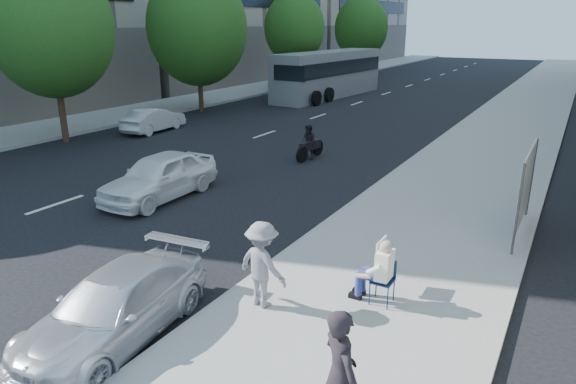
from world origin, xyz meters
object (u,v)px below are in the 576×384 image
Objects in this scene: protest_banner at (525,187)px; motorcycle at (309,144)px; jogger at (262,264)px; bus at (329,74)px; parked_sedan at (115,307)px; white_sedan_near at (159,176)px; seated_protester at (378,267)px; pedestrian_woman at (340,374)px; white_sedan_mid at (154,120)px.

protest_banner reaches higher than motorcycle.
bus is (-12.01, 28.14, 0.64)m from jogger.
bus reaches higher than parked_sedan.
jogger is 0.55× the size of protest_banner.
motorcycle reaches higher than parked_sedan.
protest_banner is 27.01m from bus.
white_sedan_near is 24.71m from bus.
motorcycle is 0.17× the size of bus.
protest_banner is (3.83, 6.26, 0.41)m from jogger.
pedestrian_woman is at bearing -77.63° from seated_protester.
motorcycle is (1.82, 6.70, -0.08)m from white_sedan_near.
bus is at bearing 117.22° from seated_protester.
white_sedan_mid is (-14.10, 11.84, -0.39)m from jogger.
bus is at bearing -100.84° from white_sedan_mid.
pedestrian_woman is at bearing -98.21° from protest_banner.
seated_protester reaches higher than motorcycle.
white_sedan_near is 2.06× the size of motorcycle.
pedestrian_woman is 11.04m from white_sedan_near.
white_sedan_mid is (-15.94, 10.63, -0.27)m from seated_protester.
motorcycle is at bearing 74.15° from white_sedan_near.
bus is (-5.57, 24.05, 0.92)m from white_sedan_near.
white_sedan_mid is (-7.67, 7.75, -0.12)m from white_sedan_near.
bus reaches higher than white_sedan_near.
bus is at bearing 120.63° from motorcycle.
parked_sedan is (-5.61, -8.26, -0.81)m from protest_banner.
pedestrian_woman is (0.76, -3.46, 0.19)m from seated_protester.
bus reaches higher than white_sedan_mid.
motorcycle is at bearing -23.80° from pedestrian_woman.
white_sedan_mid is at bearing -92.86° from bus.
bus is at bearing 102.28° from parked_sedan.
white_sedan_mid is at bearing -178.81° from motorcycle.
protest_banner is 9.61m from motorcycle.
white_sedan_near is 1.16× the size of white_sedan_mid.
white_sedan_mid is (-16.70, 14.09, -0.46)m from pedestrian_woman.
pedestrian_woman reaches higher than white_sedan_near.
jogger is 18.42m from white_sedan_mid.
protest_banner reaches higher than jogger.
seated_protester is 19.16m from white_sedan_mid.
jogger is 0.40× the size of white_sedan_near.
pedestrian_woman is 8.60m from protest_banner.
parked_sedan is (-4.38, 0.25, -0.47)m from pedestrian_woman.
bus is at bearing -27.10° from pedestrian_woman.
jogger is at bearing 42.01° from parked_sedan.
protest_banner reaches higher than parked_sedan.
white_sedan_near is at bearing 120.96° from parked_sedan.
jogger is 3.44m from pedestrian_woman.
protest_banner is 0.84× the size of white_sedan_mid.
jogger reaches higher than seated_protester.
motorcycle is (-8.45, 4.52, -0.76)m from protest_banner.
protest_banner reaches higher than pedestrian_woman.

